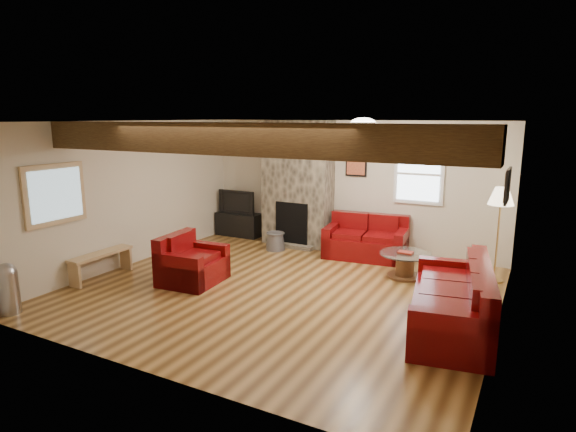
% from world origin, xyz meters
% --- Properties ---
extents(room, '(8.00, 8.00, 8.00)m').
position_xyz_m(room, '(0.00, 0.00, 1.25)').
color(room, brown).
rests_on(room, ground).
extents(floor, '(6.00, 6.00, 0.00)m').
position_xyz_m(floor, '(0.00, 0.00, 0.00)').
color(floor, brown).
rests_on(floor, ground).
extents(oak_beam, '(6.00, 0.36, 0.38)m').
position_xyz_m(oak_beam, '(0.00, -1.25, 2.31)').
color(oak_beam, black).
rests_on(oak_beam, room).
extents(chimney_breast, '(1.40, 0.67, 2.50)m').
position_xyz_m(chimney_breast, '(-1.00, 2.49, 1.22)').
color(chimney_breast, '#37322A').
rests_on(chimney_breast, floor).
extents(back_window, '(0.90, 0.08, 1.10)m').
position_xyz_m(back_window, '(1.35, 2.71, 1.55)').
color(back_window, white).
rests_on(back_window, room).
extents(hatch_window, '(0.08, 1.00, 0.90)m').
position_xyz_m(hatch_window, '(-2.96, -1.50, 1.45)').
color(hatch_window, tan).
rests_on(hatch_window, room).
extents(ceiling_dome, '(0.40, 0.40, 0.18)m').
position_xyz_m(ceiling_dome, '(0.90, 0.90, 2.44)').
color(ceiling_dome, white).
rests_on(ceiling_dome, room).
extents(artwork_back, '(0.42, 0.06, 0.52)m').
position_xyz_m(artwork_back, '(0.15, 2.71, 1.70)').
color(artwork_back, black).
rests_on(artwork_back, room).
extents(artwork_right, '(0.06, 0.55, 0.42)m').
position_xyz_m(artwork_right, '(2.96, 0.30, 1.75)').
color(artwork_right, black).
rests_on(artwork_right, room).
extents(sofa_three, '(1.24, 2.24, 0.82)m').
position_xyz_m(sofa_three, '(2.48, -0.19, 0.41)').
color(sofa_three, '#470507').
rests_on(sofa_three, floor).
extents(loveseat, '(1.55, 1.00, 0.78)m').
position_xyz_m(loveseat, '(0.55, 2.23, 0.39)').
color(loveseat, '#470507').
rests_on(loveseat, floor).
extents(armchair_red, '(0.90, 1.01, 0.76)m').
position_xyz_m(armchair_red, '(-1.39, -0.36, 0.38)').
color(armchair_red, '#470507').
rests_on(armchair_red, floor).
extents(coffee_table, '(0.83, 0.83, 0.43)m').
position_xyz_m(coffee_table, '(1.49, 1.45, 0.20)').
color(coffee_table, '#4B2F18').
rests_on(coffee_table, floor).
extents(tv_cabinet, '(1.01, 0.40, 0.51)m').
position_xyz_m(tv_cabinet, '(-2.45, 2.53, 0.25)').
color(tv_cabinet, black).
rests_on(tv_cabinet, floor).
extents(television, '(0.88, 0.12, 0.51)m').
position_xyz_m(television, '(-2.45, 2.53, 0.76)').
color(television, black).
rests_on(television, tv_cabinet).
extents(floor_lamp, '(0.39, 0.39, 1.51)m').
position_xyz_m(floor_lamp, '(2.80, 1.92, 1.29)').
color(floor_lamp, '#A88746').
rests_on(floor_lamp, floor).
extents(pine_bench, '(0.26, 1.12, 0.42)m').
position_xyz_m(pine_bench, '(-2.83, -0.89, 0.21)').
color(pine_bench, tan).
rests_on(pine_bench, floor).
extents(pedal_bin, '(0.30, 0.30, 0.69)m').
position_xyz_m(pedal_bin, '(-2.76, -2.47, 0.35)').
color(pedal_bin, '#A09FA4').
rests_on(pedal_bin, floor).
extents(coal_bucket, '(0.38, 0.38, 0.36)m').
position_xyz_m(coal_bucket, '(-1.18, 1.90, 0.18)').
color(coal_bucket, slate).
rests_on(coal_bucket, floor).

